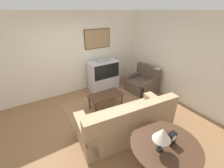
# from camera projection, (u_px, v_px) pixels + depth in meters

# --- Properties ---
(ground_plane) EXTENTS (12.00, 12.00, 0.00)m
(ground_plane) POSITION_uv_depth(u_px,v_px,m) (104.00, 123.00, 3.99)
(ground_plane) COLOR #8E6642
(wall_back) EXTENTS (12.00, 0.10, 2.70)m
(wall_back) POSITION_uv_depth(u_px,v_px,m) (72.00, 55.00, 5.00)
(wall_back) COLOR silver
(wall_back) RESTS_ON ground_plane
(wall_right) EXTENTS (0.06, 12.00, 2.70)m
(wall_right) POSITION_uv_depth(u_px,v_px,m) (177.00, 59.00, 4.62)
(wall_right) COLOR silver
(wall_right) RESTS_ON ground_plane
(area_rug) EXTENTS (2.53, 1.71, 0.01)m
(area_rug) POSITION_uv_depth(u_px,v_px,m) (109.00, 106.00, 4.67)
(area_rug) COLOR #99704C
(area_rug) RESTS_ON ground_plane
(tv) EXTENTS (1.07, 0.54, 1.16)m
(tv) POSITION_uv_depth(u_px,v_px,m) (104.00, 75.00, 5.49)
(tv) COLOR silver
(tv) RESTS_ON ground_plane
(couch) EXTENTS (2.28, 1.13, 0.97)m
(couch) POSITION_uv_depth(u_px,v_px,m) (126.00, 122.00, 3.51)
(couch) COLOR tan
(couch) RESTS_ON ground_plane
(armchair) EXTENTS (0.91, 1.04, 0.92)m
(armchair) POSITION_uv_depth(u_px,v_px,m) (142.00, 83.00, 5.42)
(armchair) COLOR brown
(armchair) RESTS_ON ground_plane
(coffee_table) EXTENTS (0.98, 0.51, 0.45)m
(coffee_table) POSITION_uv_depth(u_px,v_px,m) (106.00, 96.00, 4.45)
(coffee_table) COLOR #472D1E
(coffee_table) RESTS_ON ground_plane
(console_table) EXTENTS (1.16, 1.16, 0.73)m
(console_table) POSITION_uv_depth(u_px,v_px,m) (165.00, 147.00, 2.49)
(console_table) COLOR #472D1E
(console_table) RESTS_ON ground_plane
(table_lamp) EXTENTS (0.28, 0.28, 0.43)m
(table_lamp) POSITION_uv_depth(u_px,v_px,m) (162.00, 135.00, 2.23)
(table_lamp) COLOR black
(table_lamp) RESTS_ON console_table
(mantel_clock) EXTENTS (0.14, 0.10, 0.21)m
(mantel_clock) POSITION_uv_depth(u_px,v_px,m) (171.00, 138.00, 2.45)
(mantel_clock) COLOR black
(mantel_clock) RESTS_ON console_table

